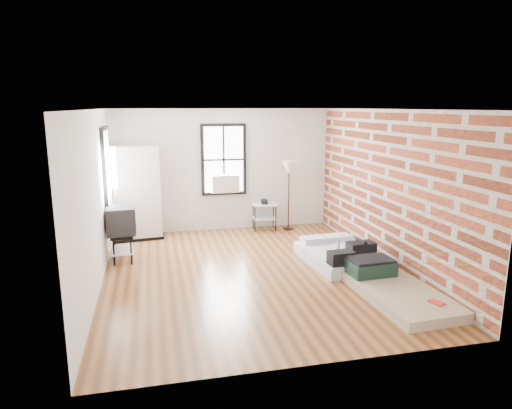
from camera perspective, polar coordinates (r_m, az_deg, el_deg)
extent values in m
plane|color=#583317|center=(8.06, -0.60, -8.51)|extent=(6.00, 6.00, 0.00)
cube|color=silver|center=(10.59, -4.08, 4.30)|extent=(5.00, 0.01, 2.80)
cube|color=silver|center=(4.87, 6.90, -5.21)|extent=(5.00, 0.01, 2.80)
cube|color=silver|center=(7.56, -19.47, 0.44)|extent=(0.01, 6.00, 2.80)
cube|color=#993D24|center=(8.55, 15.98, 1.96)|extent=(0.02, 6.00, 2.80)
cube|color=white|center=(7.54, -0.65, 11.82)|extent=(5.00, 6.00, 0.01)
cube|color=white|center=(10.51, -4.06, 5.61)|extent=(0.90, 0.02, 1.50)
cube|color=black|center=(10.47, -6.71, 5.53)|extent=(0.07, 0.08, 1.64)
cube|color=black|center=(10.61, -1.47, 5.70)|extent=(0.07, 0.08, 1.64)
cube|color=black|center=(10.47, -4.14, 9.89)|extent=(0.90, 0.08, 0.07)
cube|color=black|center=(10.65, -4.01, 1.42)|extent=(0.90, 0.08, 0.07)
cube|color=black|center=(10.50, -4.05, 5.60)|extent=(0.04, 0.02, 1.50)
cube|color=black|center=(10.50, -4.05, 5.60)|extent=(0.90, 0.02, 0.04)
cube|color=silver|center=(10.47, -3.91, 2.65)|extent=(0.62, 0.30, 0.40)
cube|color=white|center=(9.29, -18.07, 4.17)|extent=(0.02, 0.90, 1.50)
cube|color=black|center=(8.81, -18.47, 3.74)|extent=(0.08, 0.07, 1.64)
cube|color=black|center=(9.77, -17.95, 4.55)|extent=(0.08, 0.07, 1.64)
cube|color=black|center=(9.22, -18.52, 9.00)|extent=(0.08, 0.90, 0.07)
cube|color=black|center=(9.42, -17.88, -0.56)|extent=(0.08, 0.90, 0.07)
cube|color=black|center=(9.29, -18.01, 4.18)|extent=(0.02, 0.04, 1.50)
cube|color=black|center=(9.29, -18.01, 4.18)|extent=(0.02, 0.90, 0.04)
cube|color=white|center=(8.69, 10.58, -6.41)|extent=(1.35, 1.76, 0.22)
cube|color=white|center=(9.09, 7.22, -4.37)|extent=(0.51, 0.34, 0.11)
cube|color=white|center=(9.31, 10.20, -4.06)|extent=(0.51, 0.34, 0.11)
cube|color=black|center=(8.37, 12.98, -5.50)|extent=(0.50, 0.32, 0.26)
cylinder|color=black|center=(8.32, 13.03, -4.50)|extent=(0.09, 0.31, 0.07)
cube|color=black|center=(7.90, 10.58, -6.57)|extent=(0.44, 0.29, 0.23)
cylinder|color=#A9C8D9|center=(8.55, 10.25, -5.24)|extent=(0.06, 0.06, 0.19)
cylinder|color=#184EAE|center=(8.51, 10.28, -4.54)|extent=(0.03, 0.03, 0.03)
cube|color=tan|center=(7.32, 17.58, -10.66)|extent=(1.13, 2.01, 0.15)
cube|color=#163226|center=(7.77, 14.10, -7.61)|extent=(0.75, 0.55, 0.23)
cube|color=black|center=(7.72, 14.15, -6.67)|extent=(0.70, 0.51, 0.04)
cube|color=red|center=(6.98, 21.65, -11.31)|extent=(0.20, 0.24, 0.03)
cube|color=black|center=(10.41, -14.45, -3.91)|extent=(1.09, 0.70, 0.06)
cube|color=beige|center=(10.19, -14.75, 1.59)|extent=(1.04, 0.65, 1.97)
cylinder|color=black|center=(10.49, -0.12, -1.85)|extent=(0.02, 0.02, 0.61)
cylinder|color=black|center=(10.56, 2.50, -1.77)|extent=(0.02, 0.02, 0.61)
cylinder|color=black|center=(10.85, -0.35, -1.37)|extent=(0.02, 0.02, 0.61)
cylinder|color=black|center=(10.92, 2.18, -1.30)|extent=(0.02, 0.02, 0.61)
cube|color=silver|center=(10.63, 1.06, 0.02)|extent=(0.60, 0.50, 0.02)
cube|color=silver|center=(10.71, 1.05, -1.71)|extent=(0.57, 0.47, 0.02)
cube|color=black|center=(10.62, 1.06, 0.36)|extent=(0.15, 0.21, 0.11)
cylinder|color=black|center=(10.86, 4.05, -2.97)|extent=(0.23, 0.23, 0.03)
cylinder|color=black|center=(10.69, 4.10, 0.68)|extent=(0.03, 0.03, 1.39)
cone|color=#D0BC85|center=(10.57, 4.16, 4.62)|extent=(0.35, 0.35, 0.31)
cylinder|color=black|center=(8.69, -17.35, -5.76)|extent=(0.03, 0.03, 0.51)
cylinder|color=black|center=(8.69, -15.34, -5.65)|extent=(0.03, 0.03, 0.51)
cylinder|color=black|center=(9.27, -17.27, -4.63)|extent=(0.03, 0.03, 0.51)
cylinder|color=black|center=(9.27, -15.40, -4.53)|extent=(0.03, 0.03, 0.51)
cube|color=black|center=(8.91, -16.44, -3.57)|extent=(0.44, 0.75, 0.03)
cube|color=silver|center=(8.99, -16.32, -5.43)|extent=(0.42, 0.73, 0.02)
cube|color=black|center=(8.84, -16.54, -1.90)|extent=(0.54, 0.61, 0.51)
cube|color=black|center=(8.84, -14.90, -1.80)|extent=(0.05, 0.49, 0.40)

